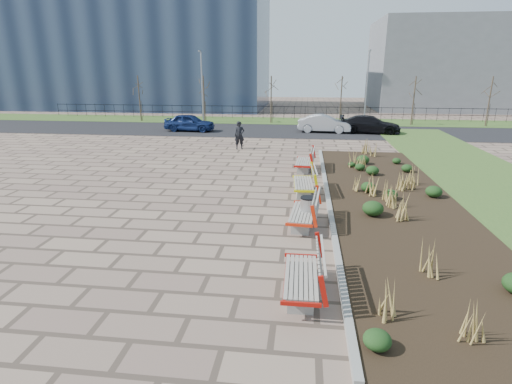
# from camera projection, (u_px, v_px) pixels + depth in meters

# --- Properties ---
(ground) EXTENTS (120.00, 120.00, 0.00)m
(ground) POSITION_uv_depth(u_px,v_px,m) (185.00, 257.00, 10.32)
(ground) COLOR #7F6957
(ground) RESTS_ON ground
(planting_bed) EXTENTS (4.50, 18.00, 0.10)m
(planting_bed) POSITION_uv_depth(u_px,v_px,m) (394.00, 203.00, 14.33)
(planting_bed) COLOR black
(planting_bed) RESTS_ON ground
(planting_curb) EXTENTS (0.16, 18.00, 0.15)m
(planting_curb) POSITION_uv_depth(u_px,v_px,m) (328.00, 200.00, 14.59)
(planting_curb) COLOR gray
(planting_curb) RESTS_ON ground
(grass_verge_far) EXTENTS (80.00, 5.00, 0.04)m
(grass_verge_far) POSITION_uv_depth(u_px,v_px,m) (272.00, 121.00, 36.85)
(grass_verge_far) COLOR #33511E
(grass_verge_far) RESTS_ON ground
(road) EXTENTS (80.00, 7.00, 0.02)m
(road) POSITION_uv_depth(u_px,v_px,m) (266.00, 131.00, 31.17)
(road) COLOR black
(road) RESTS_ON ground
(bench_a) EXTENTS (0.92, 2.11, 1.00)m
(bench_a) POSITION_uv_depth(u_px,v_px,m) (301.00, 274.00, 8.48)
(bench_a) COLOR #AC130B
(bench_a) RESTS_ON ground
(bench_b) EXTENTS (1.09, 2.17, 1.00)m
(bench_b) POSITION_uv_depth(u_px,v_px,m) (303.00, 211.00, 12.24)
(bench_b) COLOR red
(bench_b) RESTS_ON ground
(bench_c) EXTENTS (1.01, 2.14, 1.00)m
(bench_c) POSITION_uv_depth(u_px,v_px,m) (303.00, 181.00, 15.37)
(bench_c) COLOR yellow
(bench_c) RESTS_ON ground
(bench_d) EXTENTS (1.03, 2.15, 1.00)m
(bench_d) POSITION_uv_depth(u_px,v_px,m) (304.00, 160.00, 18.94)
(bench_d) COLOR #B9120C
(bench_d) RESTS_ON ground
(litter_bin) EXTENTS (0.46, 0.46, 0.88)m
(litter_bin) POSITION_uv_depth(u_px,v_px,m) (308.00, 211.00, 12.36)
(litter_bin) COLOR #B2B2B7
(litter_bin) RESTS_ON ground
(pedestrian) EXTENTS (0.69, 0.55, 1.66)m
(pedestrian) POSITION_uv_depth(u_px,v_px,m) (239.00, 135.00, 23.87)
(pedestrian) COLOR black
(pedestrian) RESTS_ON ground
(car_blue) EXTENTS (3.89, 1.72, 1.30)m
(car_blue) POSITION_uv_depth(u_px,v_px,m) (190.00, 123.00, 30.68)
(car_blue) COLOR navy
(car_blue) RESTS_ON road
(car_silver) EXTENTS (4.04, 1.68, 1.30)m
(car_silver) POSITION_uv_depth(u_px,v_px,m) (324.00, 124.00, 30.10)
(car_silver) COLOR #A4A6AC
(car_silver) RESTS_ON road
(car_black) EXTENTS (4.63, 2.34, 1.29)m
(car_black) POSITION_uv_depth(u_px,v_px,m) (370.00, 124.00, 29.74)
(car_black) COLOR black
(car_black) RESTS_ON road
(tree_a) EXTENTS (1.40, 1.40, 4.00)m
(tree_a) POSITION_uv_depth(u_px,v_px,m) (139.00, 98.00, 36.20)
(tree_a) COLOR #4C3D2D
(tree_a) RESTS_ON grass_verge_far
(tree_b) EXTENTS (1.40, 1.40, 4.00)m
(tree_b) POSITION_uv_depth(u_px,v_px,m) (204.00, 99.00, 35.52)
(tree_b) COLOR #4C3D2D
(tree_b) RESTS_ON grass_verge_far
(tree_c) EXTENTS (1.40, 1.40, 4.00)m
(tree_c) POSITION_uv_depth(u_px,v_px,m) (271.00, 100.00, 34.83)
(tree_c) COLOR #4C3D2D
(tree_c) RESTS_ON grass_verge_far
(tree_d) EXTENTS (1.40, 1.40, 4.00)m
(tree_d) POSITION_uv_depth(u_px,v_px,m) (341.00, 100.00, 34.15)
(tree_d) COLOR #4C3D2D
(tree_d) RESTS_ON grass_verge_far
(tree_e) EXTENTS (1.40, 1.40, 4.00)m
(tree_e) POSITION_uv_depth(u_px,v_px,m) (413.00, 101.00, 33.46)
(tree_e) COLOR #4C3D2D
(tree_e) RESTS_ON grass_verge_far
(tree_f) EXTENTS (1.40, 1.40, 4.00)m
(tree_f) POSITION_uv_depth(u_px,v_px,m) (489.00, 102.00, 32.78)
(tree_f) COLOR #4C3D2D
(tree_f) RESTS_ON grass_verge_far
(lamp_west) EXTENTS (0.24, 0.60, 6.00)m
(lamp_west) POSITION_uv_depth(u_px,v_px,m) (202.00, 88.00, 34.74)
(lamp_west) COLOR gray
(lamp_west) RESTS_ON grass_verge_far
(lamp_east) EXTENTS (0.24, 0.60, 6.00)m
(lamp_east) POSITION_uv_depth(u_px,v_px,m) (367.00, 89.00, 33.15)
(lamp_east) COLOR gray
(lamp_east) RESTS_ON grass_verge_far
(railing_fence) EXTENTS (44.00, 0.10, 1.20)m
(railing_fence) POSITION_uv_depth(u_px,v_px,m) (274.00, 112.00, 38.09)
(railing_fence) COLOR black
(railing_fence) RESTS_ON grass_verge_far
(building_glass) EXTENTS (40.00, 14.00, 15.00)m
(building_glass) POSITION_uv_depth(u_px,v_px,m) (101.00, 44.00, 48.51)
(building_glass) COLOR #192338
(building_glass) RESTS_ON ground
(building_grey) EXTENTS (18.00, 12.00, 10.00)m
(building_grey) POSITION_uv_depth(u_px,v_px,m) (454.00, 65.00, 46.36)
(building_grey) COLOR slate
(building_grey) RESTS_ON ground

